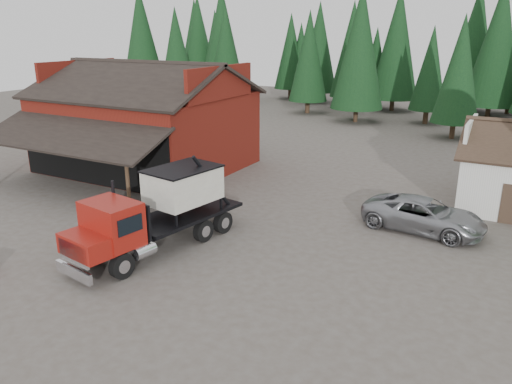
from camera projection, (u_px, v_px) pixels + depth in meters
The scene contains 8 objects.
ground at pixel (196, 252), 21.33m from camera, with size 120.00×120.00×0.00m, color #4F473E.
red_barn at pixel (146, 128), 33.77m from camera, with size 12.80×13.63×7.18m.
conifer_backdrop at pixel (412, 114), 56.35m from camera, with size 76.00×16.00×16.00m, color black, non-canonical shape.
near_pine_a at pixel (177, 56), 52.74m from camera, with size 4.40×4.40×11.40m.
near_pine_b at pixel (460, 69), 41.78m from camera, with size 3.96×3.96×10.40m.
near_pine_d at pixel (360, 47), 49.22m from camera, with size 5.28×5.28×13.40m.
feed_truck at pixel (159, 209), 21.19m from camera, with size 3.61×8.71×3.82m.
silver_car at pixel (424, 215), 23.36m from camera, with size 2.57×5.57×1.55m, color #929499.
Camera 1 is at (11.60, -15.86, 9.04)m, focal length 35.00 mm.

